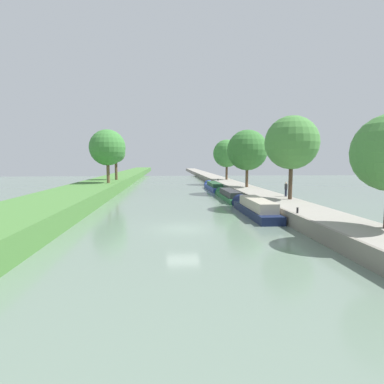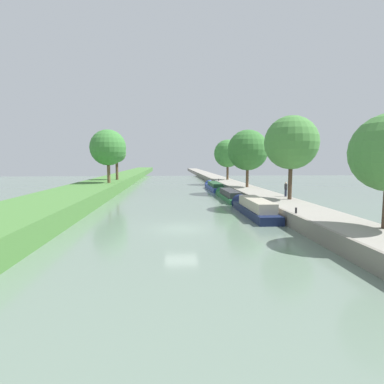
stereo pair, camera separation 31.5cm
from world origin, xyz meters
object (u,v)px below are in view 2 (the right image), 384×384
narrowboat_green (228,195)px  person_walking (286,189)px  narrowboat_blue (214,186)px  narrowboat_navy (253,207)px  mooring_bollard_near (296,210)px  mooring_bollard_far (219,180)px

narrowboat_green → person_walking: 8.89m
narrowboat_blue → person_walking: person_walking is taller
narrowboat_navy → narrowboat_green: bearing=90.6°
mooring_bollard_near → mooring_bollard_far: (0.00, 37.50, 0.00)m
narrowboat_green → mooring_bollard_far: size_ratio=26.26×
narrowboat_navy → person_walking: person_walking is taller
person_walking → mooring_bollard_far: person_walking is taller
narrowboat_green → narrowboat_navy: bearing=-89.4°
narrowboat_navy → mooring_bollard_near: size_ratio=25.34×
narrowboat_blue → mooring_bollard_far: mooring_bollard_far is taller
narrowboat_blue → mooring_bollard_far: size_ratio=28.23×
mooring_bollard_far → narrowboat_navy: bearing=-93.2°
narrowboat_navy → mooring_bollard_far: 31.52m
mooring_bollard_near → mooring_bollard_far: bearing=90.0°
narrowboat_navy → narrowboat_blue: 25.79m
narrowboat_navy → mooring_bollard_near: narrowboat_navy is taller
narrowboat_green → mooring_bollard_far: mooring_bollard_far is taller
mooring_bollard_far → mooring_bollard_near: bearing=-90.0°
person_walking → mooring_bollard_near: person_walking is taller
person_walking → narrowboat_blue: bearing=104.1°
narrowboat_navy → person_walking: size_ratio=6.87×
narrowboat_blue → person_walking: 21.61m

